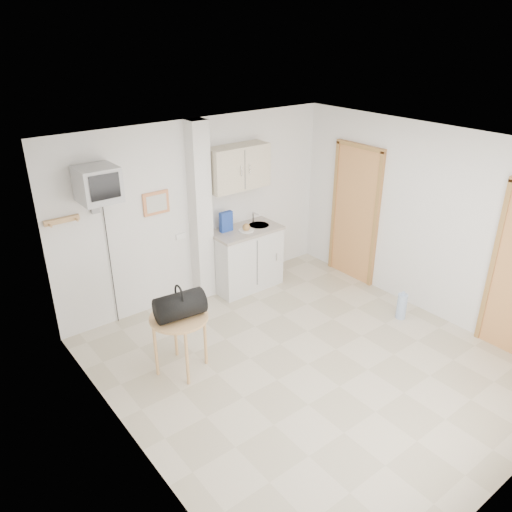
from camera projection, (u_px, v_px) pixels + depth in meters
ground at (308, 364)px, 5.79m from camera, size 4.50×4.50×0.00m
room_envelope at (325, 235)px, 5.34m from camera, size 4.24×4.54×2.55m
kitchenette at (244, 236)px, 7.20m from camera, size 1.03×0.58×2.10m
crt_television at (98, 185)px, 5.61m from camera, size 0.44×0.45×2.15m
round_table at (179, 323)px, 5.46m from camera, size 0.65×0.65×0.70m
duffel_bag at (180, 305)px, 5.34m from camera, size 0.56×0.35×0.39m
water_bottle at (402, 306)px, 6.63m from camera, size 0.13×0.13×0.40m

